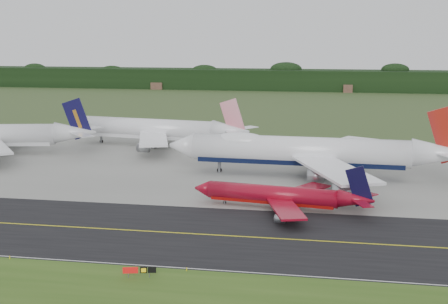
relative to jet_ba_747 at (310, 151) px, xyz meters
The scene contains 12 objects.
ground 45.61m from the jet_ba_747, 109.79° to the right, with size 600.00×600.00×0.00m, color #324620.
taxiway 49.36m from the jet_ba_747, 108.21° to the right, with size 400.00×32.00×0.02m, color black.
apron 18.50m from the jet_ba_747, 151.07° to the left, with size 400.00×78.00×0.01m, color gray.
taxiway_centreline 49.36m from the jet_ba_747, 108.21° to the right, with size 400.00×0.40×0.00m, color gold.
taxiway_edge_line 64.18m from the jet_ba_747, 103.86° to the right, with size 400.00×0.25×0.00m, color silver.
horizon_treeline 231.73m from the jet_ba_747, 93.79° to the left, with size 700.00×25.00×12.00m.
jet_ba_747 is the anchor object (origin of this frame).
jet_red_737 29.30m from the jet_ba_747, 98.13° to the right, with size 35.22×28.45×9.52m.
jet_star_tail 56.89m from the jet_ba_747, 144.96° to the left, with size 57.70×47.85×15.22m.
taxiway_sign 69.79m from the jet_ba_747, 107.15° to the right, with size 4.50×1.24×1.53m.
edge_marker_left 75.86m from the jet_ba_747, 123.54° to the right, with size 0.16×0.16×0.50m, color yellow.
edge_marker_center 64.98m from the jet_ba_747, 103.10° to the right, with size 0.16×0.16×0.50m, color yellow.
Camera 1 is at (20.49, -101.90, 33.06)m, focal length 50.00 mm.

